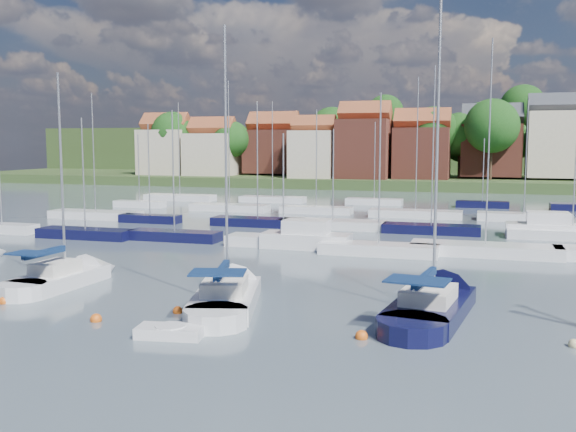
% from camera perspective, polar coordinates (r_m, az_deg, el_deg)
% --- Properties ---
extents(ground, '(260.00, 260.00, 0.00)m').
position_cam_1_polar(ground, '(69.28, 10.28, -0.46)').
color(ground, '#4C5F67').
rests_on(ground, ground).
extents(sailboat_left, '(3.02, 9.79, 13.24)m').
position_cam_1_polar(sailboat_left, '(40.26, -18.67, -5.17)').
color(sailboat_left, silver).
rests_on(sailboat_left, ground).
extents(sailboat_centre, '(5.75, 11.61, 15.27)m').
position_cam_1_polar(sailboat_centre, '(34.14, -5.22, -6.93)').
color(sailboat_centre, silver).
rests_on(sailboat_centre, ground).
extents(sailboat_navy, '(4.64, 12.10, 16.33)m').
position_cam_1_polar(sailboat_navy, '(33.06, 13.10, -7.52)').
color(sailboat_navy, black).
rests_on(sailboat_navy, ground).
extents(tender, '(3.01, 1.74, 0.61)m').
position_cam_1_polar(tender, '(28.30, -10.43, -10.09)').
color(tender, silver).
rests_on(tender, ground).
extents(buoy_a, '(0.54, 0.54, 0.54)m').
position_cam_1_polar(buoy_a, '(36.63, -23.91, -7.11)').
color(buoy_a, '#D85914').
rests_on(buoy_a, ground).
extents(buoy_b, '(0.54, 0.54, 0.54)m').
position_cam_1_polar(buoy_b, '(31.57, -16.69, -8.96)').
color(buoy_b, '#D85914').
rests_on(buoy_b, ground).
extents(buoy_c, '(0.49, 0.49, 0.49)m').
position_cam_1_polar(buoy_c, '(32.16, -9.78, -8.49)').
color(buoy_c, '#D85914').
rests_on(buoy_c, ground).
extents(buoy_d, '(0.54, 0.54, 0.54)m').
position_cam_1_polar(buoy_d, '(27.90, 6.55, -10.78)').
color(buoy_d, '#D85914').
rests_on(buoy_d, ground).
extents(buoy_e, '(0.47, 0.47, 0.47)m').
position_cam_1_polar(buoy_e, '(35.69, 10.55, -7.01)').
color(buoy_e, '#D85914').
rests_on(buoy_e, ground).
extents(buoy_f, '(0.48, 0.48, 0.48)m').
position_cam_1_polar(buoy_f, '(29.11, 24.09, -10.58)').
color(buoy_f, beige).
rests_on(buoy_f, ground).
extents(marina_field, '(79.62, 41.41, 15.93)m').
position_cam_1_polar(marina_field, '(64.24, 11.47, -0.64)').
color(marina_field, silver).
rests_on(marina_field, ground).
extents(far_shore_town, '(212.46, 90.00, 22.27)m').
position_cam_1_polar(far_shore_town, '(161.13, 15.01, 4.97)').
color(far_shore_town, '#324B25').
rests_on(far_shore_town, ground).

